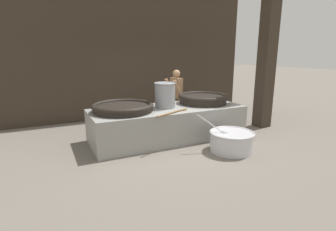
{
  "coord_description": "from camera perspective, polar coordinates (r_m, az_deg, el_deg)",
  "views": [
    {
      "loc": [
        -2.72,
        -5.63,
        2.1
      ],
      "look_at": [
        0.0,
        0.0,
        0.59
      ],
      "focal_mm": 28.0,
      "sensor_mm": 36.0,
      "label": 1
    }
  ],
  "objects": [
    {
      "name": "stock_pot",
      "position": [
        6.36,
        -0.67,
        4.54
      ],
      "size": [
        0.53,
        0.53,
        0.61
      ],
      "color": "gray",
      "rests_on": "hearth_platform"
    },
    {
      "name": "hearth_platform",
      "position": [
        6.48,
        0.0,
        -1.68
      ],
      "size": [
        3.75,
        1.42,
        0.78
      ],
      "color": "gray",
      "rests_on": "ground_plane"
    },
    {
      "name": "prep_bowl_vegetables",
      "position": [
        5.86,
        13.64,
        -5.28
      ],
      "size": [
        1.17,
        0.96,
        0.83
      ],
      "color": "silver",
      "rests_on": "ground_plane"
    },
    {
      "name": "ground_plane",
      "position": [
        6.6,
        0.0,
        -4.97
      ],
      "size": [
        60.0,
        60.0,
        0.0
      ],
      "primitive_type": "plane",
      "color": "slate"
    },
    {
      "name": "giant_wok_near",
      "position": [
        6.06,
        -9.79,
        1.77
      ],
      "size": [
        1.41,
        1.41,
        0.19
      ],
      "color": "black",
      "rests_on": "hearth_platform"
    },
    {
      "name": "back_wall",
      "position": [
        8.8,
        -8.03,
        14.37
      ],
      "size": [
        8.29,
        0.24,
        4.48
      ],
      "primitive_type": "cube",
      "color": "#382D23",
      "rests_on": "ground_plane"
    },
    {
      "name": "cook",
      "position": [
        7.77,
        1.75,
        4.48
      ],
      "size": [
        0.39,
        0.6,
        1.61
      ],
      "rotation": [
        0.0,
        0.0,
        3.21
      ],
      "color": "#9E7551",
      "rests_on": "ground_plane"
    },
    {
      "name": "support_pillar",
      "position": [
        7.89,
        20.88,
        13.74
      ],
      "size": [
        0.37,
        0.37,
        4.48
      ],
      "primitive_type": "cube",
      "color": "#382D23",
      "rests_on": "ground_plane"
    },
    {
      "name": "stirring_paddle",
      "position": [
        5.82,
        1.27,
        0.69
      ],
      "size": [
        0.95,
        0.49,
        0.04
      ],
      "rotation": [
        0.0,
        0.0,
        0.43
      ],
      "color": "brown",
      "rests_on": "hearth_platform"
    },
    {
      "name": "giant_wok_far",
      "position": [
        7.0,
        7.6,
        3.7
      ],
      "size": [
        1.29,
        1.29,
        0.24
      ],
      "color": "black",
      "rests_on": "hearth_platform"
    }
  ]
}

